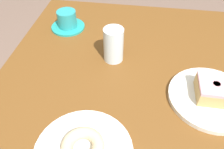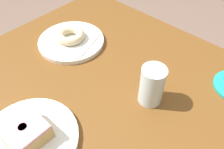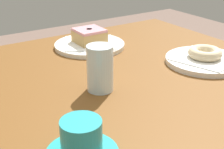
{
  "view_description": "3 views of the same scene",
  "coord_description": "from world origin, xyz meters",
  "views": [
    {
      "loc": [
        -0.51,
        -0.02,
        1.25
      ],
      "look_at": [
        -0.02,
        0.05,
        0.77
      ],
      "focal_mm": 37.77,
      "sensor_mm": 36.0,
      "label": 1
    },
    {
      "loc": [
        0.28,
        -0.3,
        1.24
      ],
      "look_at": [
        -0.01,
        0.03,
        0.78
      ],
      "focal_mm": 36.44,
      "sensor_mm": 36.0,
      "label": 2
    },
    {
      "loc": [
        0.47,
        0.69,
        1.1
      ],
      "look_at": [
        0.05,
        0.05,
        0.76
      ],
      "focal_mm": 52.11,
      "sensor_mm": 36.0,
      "label": 3
    }
  ],
  "objects": [
    {
      "name": "plate_glazed_square",
      "position": [
        -0.04,
        -0.23,
        0.74
      ],
      "size": [
        0.24,
        0.24,
        0.01
      ],
      "primitive_type": "cylinder",
      "color": "white",
      "rests_on": "table"
    },
    {
      "name": "water_glass",
      "position": [
        0.1,
        0.06,
        0.79
      ],
      "size": [
        0.07,
        0.07,
        0.12
      ],
      "primitive_type": "cylinder",
      "color": "silver",
      "rests_on": "table"
    },
    {
      "name": "napkin_sugar_ring",
      "position": [
        -0.26,
        0.08,
        0.75
      ],
      "size": [
        0.2,
        0.2,
        0.0
      ],
      "primitive_type": "cube",
      "rotation": [
        0.0,
        0.0,
        0.31
      ],
      "color": "white",
      "rests_on": "plate_sugar_ring"
    },
    {
      "name": "donut_sugar_ring",
      "position": [
        -0.26,
        0.08,
        0.77
      ],
      "size": [
        0.1,
        0.1,
        0.03
      ],
      "primitive_type": "torus",
      "color": "beige",
      "rests_on": "napkin_sugar_ring"
    },
    {
      "name": "napkin_glazed_square",
      "position": [
        -0.04,
        -0.23,
        0.75
      ],
      "size": [
        0.22,
        0.22,
        0.0
      ],
      "primitive_type": "cube",
      "rotation": [
        0.0,
        0.0,
        -0.46
      ],
      "color": "white",
      "rests_on": "plate_glazed_square"
    },
    {
      "name": "table",
      "position": [
        0.0,
        0.0,
        0.66
      ],
      "size": [
        0.97,
        0.83,
        0.74
      ],
      "color": "brown",
      "rests_on": "ground_plane"
    },
    {
      "name": "donut_glazed_square",
      "position": [
        -0.04,
        -0.23,
        0.78
      ],
      "size": [
        0.09,
        0.09,
        0.05
      ],
      "color": "tan",
      "rests_on": "napkin_glazed_square"
    },
    {
      "name": "plate_sugar_ring",
      "position": [
        -0.26,
        0.08,
        0.74
      ],
      "size": [
        0.23,
        0.23,
        0.02
      ],
      "primitive_type": "cylinder",
      "color": "white",
      "rests_on": "table"
    }
  ]
}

